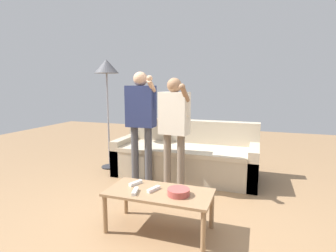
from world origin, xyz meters
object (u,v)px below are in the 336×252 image
(coffee_table, at_px, (159,196))
(game_remote_wand_near, at_px, (154,189))
(floor_lamp, at_px, (107,73))
(player_left, at_px, (141,115))
(game_remote_nunchuk, at_px, (174,191))
(game_remote_wand_spare, at_px, (135,191))
(couch, at_px, (186,157))
(snack_bowl, at_px, (178,192))
(player_center, at_px, (174,122))
(game_remote_wand_far, at_px, (136,183))

(coffee_table, bearing_deg, game_remote_wand_near, -176.50)
(floor_lamp, relative_size, player_left, 1.15)
(game_remote_nunchuk, distance_m, game_remote_wand_spare, 0.37)
(couch, xyz_separation_m, floor_lamp, (-1.33, -0.05, 1.30))
(couch, xyz_separation_m, snack_bowl, (0.37, -1.66, 0.14))
(couch, relative_size, player_left, 1.36)
(floor_lamp, xyz_separation_m, player_center, (1.36, -0.65, -0.66))
(game_remote_wand_near, xyz_separation_m, game_remote_wand_spare, (-0.14, -0.11, -0.00))
(couch, distance_m, floor_lamp, 1.86)
(couch, distance_m, coffee_table, 1.64)
(snack_bowl, bearing_deg, coffee_table, 172.55)
(coffee_table, relative_size, game_remote_nunchuk, 11.43)
(coffee_table, height_order, player_center, player_center)
(couch, bearing_deg, coffee_table, -83.89)
(snack_bowl, xyz_separation_m, game_remote_wand_far, (-0.48, 0.11, -0.01))
(couch, height_order, player_center, player_center)
(game_remote_nunchuk, height_order, floor_lamp, floor_lamp)
(game_remote_nunchuk, relative_size, game_remote_wand_spare, 0.54)
(player_left, distance_m, game_remote_wand_near, 1.38)
(game_remote_wand_spare, bearing_deg, game_remote_wand_far, 114.43)
(couch, distance_m, player_left, 1.02)
(game_remote_nunchuk, distance_m, floor_lamp, 2.58)
(coffee_table, xyz_separation_m, game_remote_wand_far, (-0.29, 0.08, 0.07))
(snack_bowl, relative_size, game_remote_nunchuk, 2.34)
(couch, distance_m, game_remote_wand_far, 1.56)
(coffee_table, relative_size, player_left, 0.64)
(player_left, xyz_separation_m, game_remote_wand_spare, (0.48, -1.19, -0.58))
(couch, xyz_separation_m, game_remote_wand_far, (-0.11, -1.55, 0.12))
(floor_lamp, bearing_deg, game_remote_wand_far, -50.92)
(couch, height_order, coffee_table, couch)
(game_remote_nunchuk, distance_m, game_remote_wand_far, 0.44)
(couch, xyz_separation_m, coffee_table, (0.17, -1.63, 0.06))
(snack_bowl, relative_size, player_center, 0.14)
(floor_lamp, relative_size, player_center, 1.22)
(coffee_table, xyz_separation_m, snack_bowl, (0.20, -0.03, 0.08))
(coffee_table, xyz_separation_m, game_remote_nunchuk, (0.15, 0.00, 0.07))
(player_center, distance_m, game_remote_wand_far, 1.01)
(snack_bowl, bearing_deg, couch, 102.70)
(snack_bowl, xyz_separation_m, player_center, (-0.35, 0.96, 0.51))
(snack_bowl, bearing_deg, game_remote_nunchuk, 151.58)
(game_remote_nunchuk, bearing_deg, player_left, 127.37)
(game_remote_wand_far, bearing_deg, snack_bowl, -12.58)
(game_remote_nunchuk, xyz_separation_m, game_remote_wand_spare, (-0.35, -0.11, -0.01))
(snack_bowl, bearing_deg, player_center, 109.93)
(floor_lamp, xyz_separation_m, game_remote_wand_spare, (1.31, -1.69, -1.18))
(player_center, bearing_deg, game_remote_wand_near, -84.28)
(couch, relative_size, game_remote_wand_spare, 13.25)
(snack_bowl, xyz_separation_m, floor_lamp, (-1.71, 1.61, 1.16))
(couch, bearing_deg, game_remote_nunchuk, -78.72)
(snack_bowl, xyz_separation_m, game_remote_wand_near, (-0.25, 0.02, -0.01))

